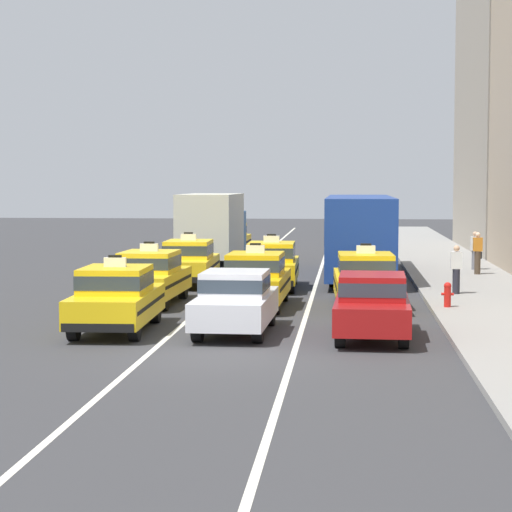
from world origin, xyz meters
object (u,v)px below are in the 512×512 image
object	(u,v)px
taxi_right_second	(365,279)
fire_hydrant	(448,293)
taxi_left_second	(150,276)
sedan_center_nearest	(235,300)
taxi_center_third	(272,264)
box_truck_left_fourth	(213,227)
pedestrian_by_storefront	(475,251)
taxi_left_fifth	(229,239)
taxi_left_third	(189,261)
sedan_right_nearest	(372,304)
pedestrian_mid_block	(478,253)
pedestrian_near_crosswalk	(456,269)
taxi_center_second	(256,279)
bus_right_third	(359,232)
taxi_left_nearest	(116,297)

from	to	relation	value
taxi_right_second	fire_hydrant	bearing A→B (deg)	-16.90
taxi_left_second	sedan_center_nearest	xyz separation A→B (m)	(3.32, -5.65, -0.03)
taxi_center_third	box_truck_left_fourth	bearing A→B (deg)	110.90
pedestrian_by_storefront	taxi_left_fifth	bearing A→B (deg)	142.85
taxi_left_second	taxi_left_fifth	size ratio (longest dim) A/B	1.01
box_truck_left_fourth	taxi_left_fifth	size ratio (longest dim) A/B	1.53
taxi_left_third	sedan_right_nearest	distance (m)	13.43
sedan_right_nearest	pedestrian_mid_block	size ratio (longest dim) A/B	2.61
taxi_left_third	taxi_right_second	distance (m)	8.72
taxi_left_second	pedestrian_mid_block	world-z (taller)	taxi_left_second
pedestrian_near_crosswalk	fire_hydrant	size ratio (longest dim) A/B	2.18
taxi_center_second	bus_right_third	bearing A→B (deg)	71.33
taxi_left_fifth	taxi_center_second	size ratio (longest dim) A/B	1.00
pedestrian_by_storefront	sedan_center_nearest	bearing A→B (deg)	-115.09
box_truck_left_fourth	taxi_left_third	bearing A→B (deg)	-88.90
fire_hydrant	box_truck_left_fourth	bearing A→B (deg)	121.75
taxi_left_fifth	sedan_right_nearest	world-z (taller)	taxi_left_fifth
taxi_center_second	taxi_center_third	size ratio (longest dim) A/B	1.00
taxi_center_third	pedestrian_by_storefront	size ratio (longest dim) A/B	2.89
taxi_left_nearest	fire_hydrant	distance (m)	9.89
pedestrian_near_crosswalk	taxi_left_second	bearing A→B (deg)	-165.56
taxi_left_third	taxi_center_second	world-z (taller)	same
taxi_right_second	pedestrian_mid_block	world-z (taller)	taxi_right_second
taxi_left_third	taxi_right_second	xyz separation A→B (m)	(6.35, -5.97, 0.00)
taxi_left_second	sedan_right_nearest	bearing A→B (deg)	-42.35
bus_right_third	sedan_center_nearest	bearing A→B (deg)	-102.40
pedestrian_near_crosswalk	pedestrian_by_storefront	world-z (taller)	pedestrian_by_storefront
taxi_left_second	box_truck_left_fourth	xyz separation A→B (m)	(0.15, 13.33, 0.90)
taxi_left_second	taxi_left_fifth	world-z (taller)	same
sedan_center_nearest	pedestrian_by_storefront	bearing A→B (deg)	64.91
taxi_left_third	taxi_center_third	bearing A→B (deg)	-16.34
pedestrian_near_crosswalk	fire_hydrant	bearing A→B (deg)	-100.09
sedan_center_nearest	sedan_right_nearest	bearing A→B (deg)	-7.80
bus_right_third	pedestrian_mid_block	size ratio (longest dim) A/B	6.73
bus_right_third	pedestrian_mid_block	bearing A→B (deg)	4.86
taxi_center_second	taxi_center_third	world-z (taller)	same
taxi_center_second	bus_right_third	xyz separation A→B (m)	(3.22, 9.53, 0.94)
taxi_left_fifth	pedestrian_by_storefront	size ratio (longest dim) A/B	2.87
taxi_left_nearest	pedestrian_mid_block	world-z (taller)	taxi_left_nearest
taxi_left_fifth	pedestrian_by_storefront	world-z (taller)	taxi_left_fifth
box_truck_left_fourth	pedestrian_by_storefront	distance (m)	11.40
bus_right_third	taxi_center_third	bearing A→B (deg)	-126.14
taxi_left_nearest	taxi_left_fifth	bearing A→B (deg)	90.50
taxi_left_nearest	taxi_center_third	distance (m)	10.83
sedan_right_nearest	pedestrian_near_crosswalk	xyz separation A→B (m)	(2.93, 8.59, 0.10)
box_truck_left_fourth	taxi_left_second	bearing A→B (deg)	-90.63
taxi_left_second	taxi_center_second	xyz separation A→B (m)	(3.34, -0.45, 0.00)
sedan_center_nearest	taxi_center_second	bearing A→B (deg)	89.79
box_truck_left_fourth	taxi_right_second	xyz separation A→B (m)	(6.49, -13.61, -0.90)
pedestrian_mid_block	fire_hydrant	size ratio (longest dim) A/B	2.28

